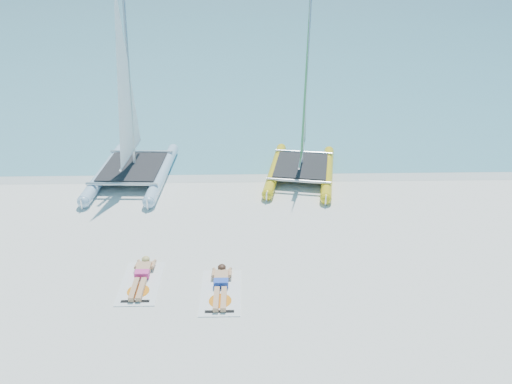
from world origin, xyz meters
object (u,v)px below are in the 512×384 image
catamaran_yellow (304,117)px  sunbather_a (142,275)px  sunbather_b (221,284)px  catamaran_blue (128,120)px  towel_b (221,292)px  towel_a (141,283)px

catamaran_yellow → sunbather_a: (-4.91, -6.95, -2.01)m
sunbather_a → sunbather_b: same height
sunbather_a → catamaran_yellow: bearing=54.7°
catamaran_yellow → catamaran_blue: bearing=-166.0°
towel_b → sunbather_b: size_ratio=1.07×
catamaran_blue → towel_a: 7.21m
sunbather_a → towel_b: size_ratio=0.93×
sunbather_b → sunbather_a: bearing=168.4°
catamaran_blue → sunbather_a: bearing=-75.0°
catamaran_blue → towel_b: (3.55, -7.14, -2.20)m
catamaran_blue → towel_b: 8.27m
towel_b → towel_a: bearing=168.4°
catamaran_yellow → towel_b: (-2.83, -7.57, -2.12)m
towel_a → catamaran_blue: bearing=102.3°
catamaran_blue → sunbather_a: (1.47, -6.52, -2.09)m
catamaran_yellow → towel_a: 8.93m
catamaran_blue → towel_a: bearing=-75.4°
towel_b → sunbather_b: bearing=90.0°
towel_b → catamaran_blue: bearing=116.4°
sunbather_a → sunbather_b: bearing=-11.6°
catamaran_blue → catamaran_yellow: 6.39m
catamaran_yellow → sunbather_a: 8.75m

